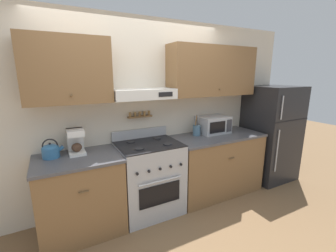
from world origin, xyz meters
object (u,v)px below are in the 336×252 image
at_px(tea_kettle, 51,150).
at_px(utensil_crock, 197,130).
at_px(refrigerator, 271,133).
at_px(microwave, 213,124).
at_px(stove_range, 149,177).
at_px(coffee_maker, 76,141).

distance_m(tea_kettle, utensil_crock, 1.95).
relative_size(refrigerator, microwave, 3.43).
distance_m(refrigerator, microwave, 1.18).
relative_size(stove_range, microwave, 2.28).
distance_m(stove_range, refrigerator, 2.32).
bearing_deg(coffee_maker, utensil_crock, -1.08).
xyz_separation_m(microwave, utensil_crock, (-0.32, -0.02, -0.05)).
xyz_separation_m(refrigerator, microwave, (-1.14, 0.19, 0.24)).
bearing_deg(tea_kettle, refrigerator, -2.84).
xyz_separation_m(stove_range, refrigerator, (2.29, -0.04, 0.33)).
xyz_separation_m(stove_range, coffee_maker, (-0.85, 0.16, 0.59)).
bearing_deg(refrigerator, utensil_crock, 173.39).
distance_m(stove_range, microwave, 1.30).
relative_size(stove_range, tea_kettle, 4.67).
bearing_deg(microwave, tea_kettle, -179.55).
height_order(refrigerator, tea_kettle, refrigerator).
xyz_separation_m(coffee_maker, utensil_crock, (1.68, -0.03, -0.06)).
relative_size(stove_range, utensil_crock, 3.49).
bearing_deg(stove_range, tea_kettle, 173.28).
bearing_deg(tea_kettle, utensil_crock, 0.00).
distance_m(coffee_maker, utensil_crock, 1.68).
bearing_deg(utensil_crock, stove_range, -171.08).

